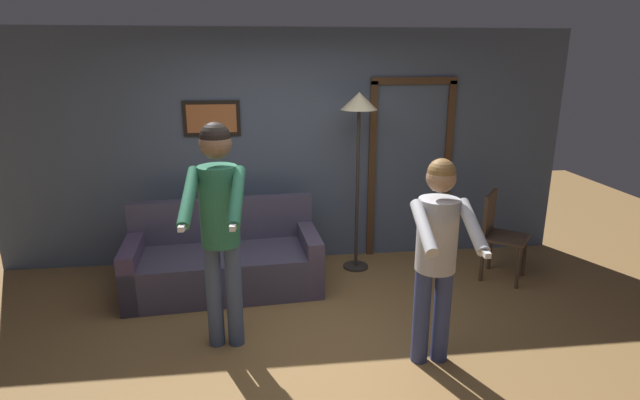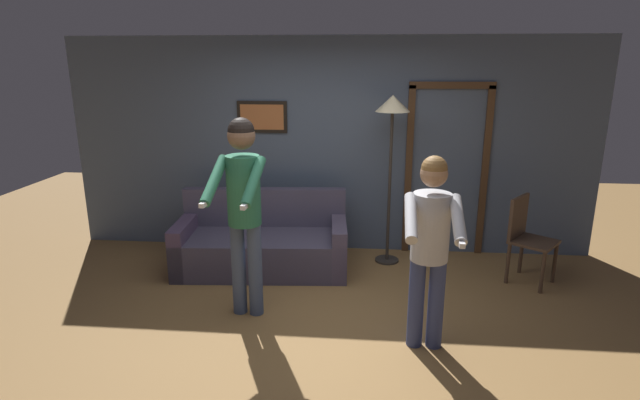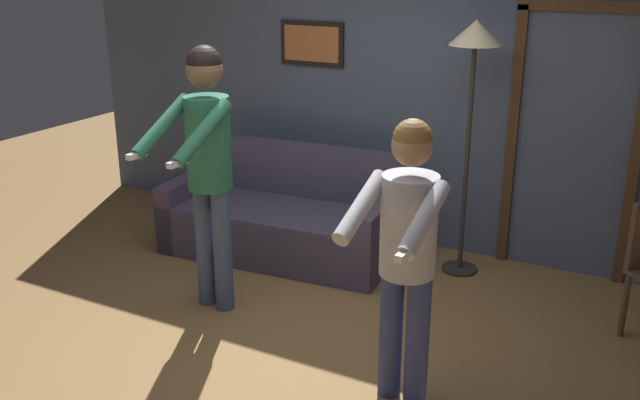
{
  "view_description": "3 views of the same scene",
  "coord_description": "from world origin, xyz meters",
  "px_view_note": "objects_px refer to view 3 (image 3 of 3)",
  "views": [
    {
      "loc": [
        -0.3,
        -3.48,
        2.31
      ],
      "look_at": [
        0.14,
        0.13,
        1.25
      ],
      "focal_mm": 28.0,
      "sensor_mm": 36.0,
      "label": 1
    },
    {
      "loc": [
        0.43,
        -3.96,
        2.3
      ],
      "look_at": [
        0.08,
        -0.06,
        1.21
      ],
      "focal_mm": 28.0,
      "sensor_mm": 36.0,
      "label": 2
    },
    {
      "loc": [
        2.19,
        -3.46,
        2.39
      ],
      "look_at": [
        0.26,
        0.16,
        0.97
      ],
      "focal_mm": 40.0,
      "sensor_mm": 36.0,
      "label": 3
    }
  ],
  "objects_px": {
    "couch": "(283,221)",
    "person_standing_left": "(207,153)",
    "person_standing_right": "(407,241)",
    "torchiere_lamp": "(474,58)"
  },
  "relations": [
    {
      "from": "torchiere_lamp",
      "to": "person_standing_right",
      "type": "height_order",
      "value": "torchiere_lamp"
    },
    {
      "from": "couch",
      "to": "person_standing_right",
      "type": "distance_m",
      "value": 2.34
    },
    {
      "from": "couch",
      "to": "person_standing_right",
      "type": "bearing_deg",
      "value": -41.91
    },
    {
      "from": "couch",
      "to": "person_standing_left",
      "type": "relative_size",
      "value": 1.06
    },
    {
      "from": "person_standing_left",
      "to": "person_standing_right",
      "type": "height_order",
      "value": "person_standing_left"
    },
    {
      "from": "couch",
      "to": "person_standing_left",
      "type": "distance_m",
      "value": 1.38
    },
    {
      "from": "couch",
      "to": "person_standing_left",
      "type": "bearing_deg",
      "value": -86.16
    },
    {
      "from": "couch",
      "to": "person_standing_right",
      "type": "height_order",
      "value": "person_standing_right"
    },
    {
      "from": "person_standing_left",
      "to": "person_standing_right",
      "type": "bearing_deg",
      "value": -14.83
    },
    {
      "from": "torchiere_lamp",
      "to": "person_standing_right",
      "type": "xyz_separation_m",
      "value": [
        0.24,
        -1.84,
        -0.71
      ]
    }
  ]
}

